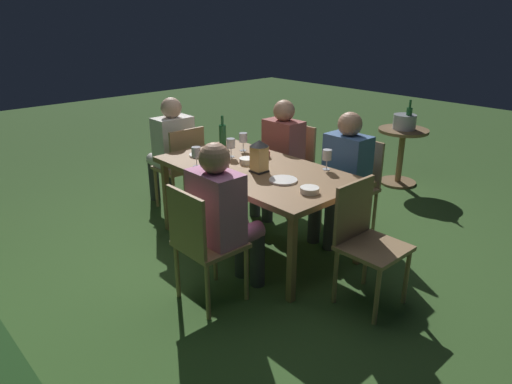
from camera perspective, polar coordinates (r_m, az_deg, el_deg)
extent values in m
plane|color=#385B28|center=(4.16, 0.00, -6.49)|extent=(16.00, 16.00, 0.00)
cube|color=olive|center=(3.89, 0.00, 2.66)|extent=(1.74, 0.93, 0.04)
cube|color=olive|center=(3.82, 12.63, -4.08)|extent=(0.05, 0.05, 0.68)
cube|color=olive|center=(4.82, -2.95, 1.85)|extent=(0.05, 0.05, 0.68)
cube|color=olive|center=(3.26, 4.41, -8.23)|extent=(0.05, 0.05, 0.68)
cube|color=olive|center=(4.39, -10.93, -0.51)|extent=(0.05, 0.05, 0.68)
cube|color=#9E7A51|center=(4.87, -9.52, 2.98)|extent=(0.40, 0.42, 0.03)
cube|color=#9E7A51|center=(4.65, -8.40, 5.09)|extent=(0.03, 0.40, 0.42)
cylinder|color=#9E7A51|center=(4.99, -12.16, 0.51)|extent=(0.03, 0.03, 0.42)
cylinder|color=#9E7A51|center=(5.17, -8.75, 1.47)|extent=(0.03, 0.03, 0.42)
cylinder|color=#9E7A51|center=(4.72, -10.03, -0.56)|extent=(0.03, 0.03, 0.42)
cylinder|color=#9E7A51|center=(4.90, -6.51, 0.49)|extent=(0.03, 0.03, 0.42)
cube|color=white|center=(4.84, -10.10, 6.12)|extent=(0.24, 0.38, 0.50)
sphere|color=#D1A889|center=(4.76, -10.37, 10.12)|extent=(0.21, 0.21, 0.21)
cylinder|color=white|center=(4.98, -11.67, 3.58)|extent=(0.36, 0.13, 0.13)
cylinder|color=white|center=(5.07, -9.94, 4.01)|extent=(0.36, 0.13, 0.13)
cylinder|color=#333338|center=(5.18, -12.41, 1.45)|extent=(0.11, 0.11, 0.45)
cylinder|color=#333338|center=(5.27, -10.73, 1.91)|extent=(0.11, 0.11, 0.45)
cube|color=#9E7A51|center=(3.28, 14.27, -6.69)|extent=(0.40, 0.42, 0.03)
cube|color=#9E7A51|center=(3.28, 11.92, -2.15)|extent=(0.03, 0.40, 0.42)
cylinder|color=#9E7A51|center=(3.46, 17.98, -9.89)|extent=(0.03, 0.03, 0.42)
cylinder|color=#9E7A51|center=(3.19, 14.62, -12.36)|extent=(0.03, 0.03, 0.42)
cylinder|color=#9E7A51|center=(3.60, 13.31, -8.02)|extent=(0.03, 0.03, 0.42)
cylinder|color=#9E7A51|center=(3.35, 9.72, -10.18)|extent=(0.03, 0.03, 0.42)
cube|color=#9E7A51|center=(4.29, 11.35, 0.31)|extent=(0.42, 0.40, 0.03)
cube|color=#9E7A51|center=(4.36, 13.04, 3.67)|extent=(0.40, 0.02, 0.42)
cylinder|color=#9E7A51|center=(4.15, 11.71, -3.81)|extent=(0.03, 0.03, 0.42)
cylinder|color=#9E7A51|center=(4.35, 7.90, -2.37)|extent=(0.03, 0.03, 0.42)
cylinder|color=#9E7A51|center=(4.41, 14.34, -2.50)|extent=(0.03, 0.03, 0.42)
cylinder|color=#9E7A51|center=(4.60, 10.63, -1.20)|extent=(0.03, 0.03, 0.42)
cube|color=#426699|center=(4.16, 11.12, 3.53)|extent=(0.38, 0.24, 0.50)
sphere|color=tan|center=(4.07, 11.46, 8.15)|extent=(0.21, 0.21, 0.21)
cylinder|color=#426699|center=(4.08, 10.71, -0.33)|extent=(0.13, 0.36, 0.13)
cylinder|color=#426699|center=(4.18, 8.75, 0.34)|extent=(0.13, 0.36, 0.13)
cylinder|color=#333338|center=(4.05, 9.10, -4.03)|extent=(0.11, 0.11, 0.45)
cylinder|color=#333338|center=(4.15, 7.17, -3.26)|extent=(0.11, 0.11, 0.45)
cube|color=#9E7A51|center=(3.25, -5.61, -6.40)|extent=(0.42, 0.40, 0.03)
cube|color=#9E7A51|center=(3.05, -8.56, -3.73)|extent=(0.40, 0.03, 0.42)
cylinder|color=#9E7A51|center=(3.57, -5.05, -7.76)|extent=(0.03, 0.03, 0.42)
cylinder|color=#9E7A51|center=(3.33, -1.20, -10.00)|extent=(0.03, 0.03, 0.42)
cylinder|color=#9E7A51|center=(3.41, -9.64, -9.56)|extent=(0.03, 0.03, 0.42)
cylinder|color=#9E7A51|center=(3.15, -5.94, -12.12)|extent=(0.03, 0.03, 0.42)
cube|color=#C675A3|center=(3.17, -4.91, -1.82)|extent=(0.38, 0.24, 0.50)
sphere|color=tan|center=(3.05, -5.11, 4.15)|extent=(0.21, 0.21, 0.21)
cylinder|color=#C675A3|center=(3.41, -3.86, -4.42)|extent=(0.13, 0.36, 0.13)
cylinder|color=#C675A3|center=(3.28, -1.88, -5.44)|extent=(0.13, 0.36, 0.13)
cylinder|color=#333338|center=(3.61, -1.78, -7.10)|extent=(0.11, 0.11, 0.45)
cylinder|color=#333338|center=(3.49, 0.18, -8.13)|extent=(0.11, 0.11, 0.45)
cube|color=#9E7A51|center=(4.76, 3.81, 2.80)|extent=(0.42, 0.40, 0.03)
cube|color=#9E7A51|center=(4.82, 5.42, 5.81)|extent=(0.40, 0.02, 0.42)
cylinder|color=#9E7A51|center=(4.60, 3.88, -0.83)|extent=(0.03, 0.03, 0.42)
cylinder|color=#9E7A51|center=(4.84, 0.81, 0.35)|extent=(0.03, 0.03, 0.42)
cylinder|color=#9E7A51|center=(4.84, 6.67, 0.19)|extent=(0.03, 0.03, 0.42)
cylinder|color=#9E7A51|center=(5.06, 3.61, 1.27)|extent=(0.03, 0.03, 0.42)
cube|color=#9E4C47|center=(4.64, 3.37, 5.75)|extent=(0.38, 0.24, 0.50)
sphere|color=tan|center=(4.56, 3.46, 9.93)|extent=(0.21, 0.21, 0.21)
cylinder|color=#9E4C47|center=(4.55, 2.88, 2.34)|extent=(0.13, 0.36, 0.13)
cylinder|color=#9E4C47|center=(4.67, 1.32, 2.87)|extent=(0.13, 0.36, 0.13)
cylinder|color=#333338|center=(4.53, 1.40, -0.95)|extent=(0.11, 0.11, 0.45)
cylinder|color=#333338|center=(4.65, -0.13, -0.34)|extent=(0.11, 0.11, 0.45)
cube|color=black|center=(3.78, 0.39, 2.61)|extent=(0.12, 0.12, 0.01)
cube|color=#F9D17A|center=(3.75, 0.39, 4.17)|extent=(0.11, 0.11, 0.20)
cone|color=black|center=(3.71, 0.40, 6.01)|extent=(0.15, 0.15, 0.05)
cylinder|color=#1E5B2D|center=(4.54, -4.12, 6.98)|extent=(0.07, 0.07, 0.20)
cylinder|color=#1E5B2D|center=(4.51, -4.17, 8.76)|extent=(0.03, 0.03, 0.09)
cylinder|color=silver|center=(4.19, -3.08, 4.36)|extent=(0.06, 0.06, 0.00)
cylinder|color=silver|center=(4.17, -3.09, 4.91)|extent=(0.01, 0.01, 0.08)
cylinder|color=silver|center=(4.15, -3.11, 6.00)|extent=(0.08, 0.08, 0.08)
cylinder|color=maroon|center=(4.16, -3.10, 5.68)|extent=(0.07, 0.07, 0.03)
cylinder|color=silver|center=(3.88, 8.62, 2.78)|extent=(0.06, 0.06, 0.00)
cylinder|color=silver|center=(3.87, 8.65, 3.37)|extent=(0.01, 0.01, 0.08)
cylinder|color=silver|center=(3.85, 8.72, 4.54)|extent=(0.08, 0.08, 0.08)
cylinder|color=maroon|center=(3.85, 8.70, 4.20)|extent=(0.07, 0.07, 0.03)
cylinder|color=silver|center=(4.37, -1.57, 5.13)|extent=(0.06, 0.06, 0.00)
cylinder|color=silver|center=(4.36, -1.58, 5.66)|extent=(0.01, 0.01, 0.08)
cylinder|color=silver|center=(4.34, -1.59, 6.71)|extent=(0.08, 0.08, 0.08)
cylinder|color=maroon|center=(4.35, -1.59, 6.40)|extent=(0.07, 0.07, 0.03)
cylinder|color=silver|center=(3.95, -7.28, 3.17)|extent=(0.06, 0.06, 0.00)
cylinder|color=silver|center=(3.94, -7.31, 3.75)|extent=(0.01, 0.01, 0.08)
cylinder|color=silver|center=(3.91, -7.37, 4.90)|extent=(0.08, 0.08, 0.08)
cylinder|color=maroon|center=(3.92, -7.35, 4.57)|extent=(0.07, 0.07, 0.03)
cylinder|color=white|center=(3.58, 3.36, 1.46)|extent=(0.22, 0.22, 0.01)
cylinder|color=white|center=(4.24, -6.76, 4.55)|extent=(0.21, 0.21, 0.01)
cylinder|color=silver|center=(3.36, 6.60, 0.24)|extent=(0.14, 0.14, 0.04)
cylinder|color=#424C1E|center=(3.35, 6.60, 0.38)|extent=(0.12, 0.12, 0.01)
cylinder|color=#9E5138|center=(4.18, 0.79, 4.74)|extent=(0.14, 0.14, 0.06)
cylinder|color=tan|center=(4.17, 0.79, 4.89)|extent=(0.12, 0.12, 0.02)
cylinder|color=#9E5138|center=(3.89, -4.46, 3.42)|extent=(0.15, 0.15, 0.06)
cylinder|color=#477533|center=(3.89, -4.46, 3.59)|extent=(0.13, 0.13, 0.02)
cylinder|color=silver|center=(3.99, -1.08, 3.85)|extent=(0.14, 0.14, 0.05)
cylinder|color=beige|center=(3.99, -1.08, 3.98)|extent=(0.12, 0.12, 0.01)
cylinder|color=brown|center=(5.70, 17.66, 7.20)|extent=(0.57, 0.57, 0.03)
cylinder|color=brown|center=(5.79, 17.29, 4.01)|extent=(0.07, 0.07, 0.63)
cylinder|color=brown|center=(5.88, 16.97, 1.19)|extent=(0.43, 0.43, 0.02)
cylinder|color=#B2B7BF|center=(5.68, 17.77, 8.20)|extent=(0.26, 0.26, 0.17)
cylinder|color=white|center=(5.67, 17.82, 8.62)|extent=(0.23, 0.23, 0.04)
cylinder|color=#1E5B2D|center=(5.64, 18.27, 8.98)|extent=(0.07, 0.07, 0.16)
cylinder|color=#1E5B2D|center=(5.62, 18.41, 10.22)|extent=(0.03, 0.03, 0.09)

